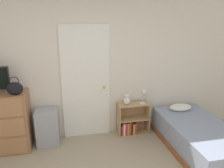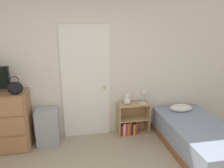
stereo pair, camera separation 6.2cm
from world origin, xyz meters
name	(u,v)px [view 1 (the left image)]	position (x,y,z in m)	size (l,w,h in m)	color
wall_back	(80,70)	(0.00, 2.27, 1.27)	(10.00, 0.06, 2.55)	silver
door_closed	(86,83)	(0.09, 2.22, 1.04)	(0.87, 0.09, 2.07)	white
handbag	(15,88)	(-1.04, 1.86, 1.12)	(0.24, 0.11, 0.30)	black
storage_bin	(48,127)	(-0.63, 2.04, 0.32)	(0.38, 0.35, 0.64)	#999EA8
bookshelf	(131,122)	(0.92, 2.09, 0.24)	(0.60, 0.26, 0.62)	tan
teddy_bear	(127,100)	(0.83, 2.09, 0.70)	(0.13, 0.13, 0.21)	silver
desk_lamp	(144,94)	(1.15, 2.05, 0.82)	(0.13, 0.13, 0.29)	silver
bed	(198,137)	(1.88, 1.31, 0.23)	(0.98, 1.85, 0.57)	brown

